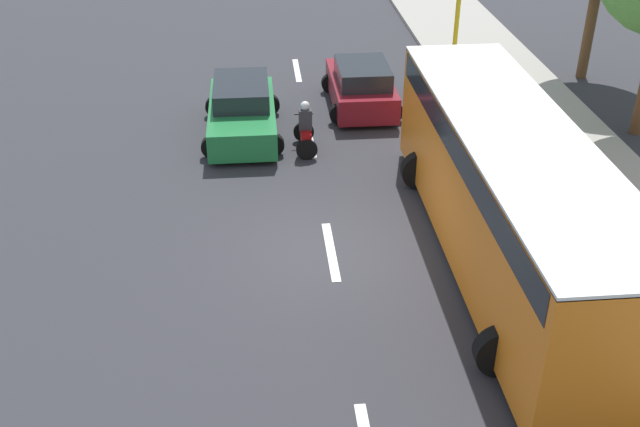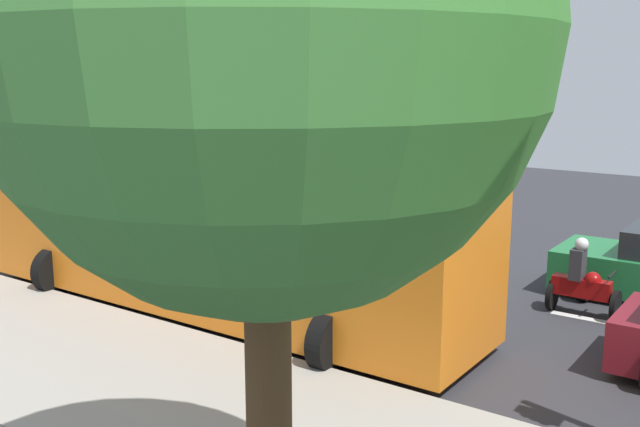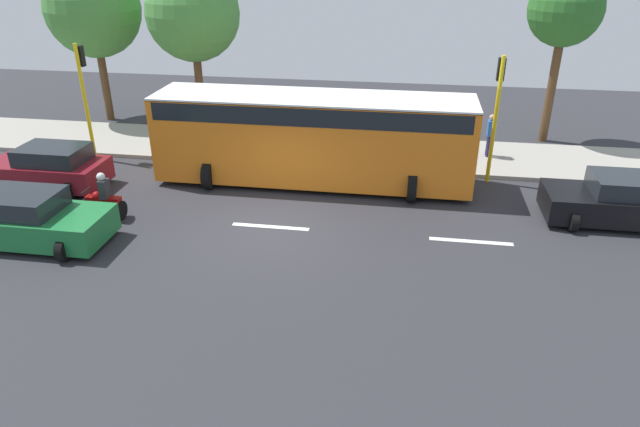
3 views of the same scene
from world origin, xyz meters
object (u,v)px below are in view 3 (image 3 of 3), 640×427
(car_maroon, at_px, (49,168))
(motorcycle, at_px, (103,199))
(street_tree_north, at_px, (93,10))
(pedestrian_near_signal, at_px, (490,134))
(traffic_light_midblock, at_px, (497,102))
(city_bus, at_px, (313,133))
(street_tree_south, at_px, (193,14))
(car_green, at_px, (27,219))
(street_tree_center, at_px, (565,11))
(traffic_light_corner, at_px, (84,85))
(car_black, at_px, (621,201))

(car_maroon, bearing_deg, motorcycle, -123.34)
(motorcycle, height_order, street_tree_north, street_tree_north)
(pedestrian_near_signal, bearing_deg, traffic_light_midblock, 173.99)
(city_bus, relative_size, street_tree_south, 1.56)
(motorcycle, bearing_deg, street_tree_south, 1.88)
(car_maroon, bearing_deg, car_green, -155.78)
(street_tree_center, bearing_deg, car_green, 125.78)
(pedestrian_near_signal, height_order, traffic_light_midblock, traffic_light_midblock)
(street_tree_south, relative_size, street_tree_center, 1.02)
(street_tree_center, bearing_deg, traffic_light_corner, 105.58)
(pedestrian_near_signal, bearing_deg, car_black, -146.24)
(traffic_light_midblock, xyz_separation_m, street_tree_south, (4.94, 12.55, 2.07))
(traffic_light_midblock, bearing_deg, motorcycle, 112.38)
(car_black, height_order, city_bus, city_bus)
(car_green, distance_m, traffic_light_midblock, 15.36)
(car_black, xyz_separation_m, street_tree_north, (7.98, 20.97, 4.37))
(traffic_light_corner, distance_m, street_tree_south, 6.01)
(motorcycle, bearing_deg, car_maroon, 56.66)
(car_green, relative_size, traffic_light_corner, 1.00)
(car_maroon, relative_size, pedestrian_near_signal, 2.36)
(street_tree_north, height_order, street_tree_center, street_tree_north)
(car_black, distance_m, motorcycle, 16.02)
(street_tree_south, xyz_separation_m, street_tree_north, (0.23, 4.78, 0.08))
(car_maroon, xyz_separation_m, traffic_light_midblock, (3.01, -15.30, 2.22))
(car_maroon, bearing_deg, traffic_light_midblock, -78.86)
(car_green, bearing_deg, city_bus, -52.42)
(car_maroon, relative_size, street_tree_south, 0.56)
(street_tree_north, bearing_deg, traffic_light_midblock, -106.61)
(car_maroon, height_order, street_tree_north, street_tree_north)
(traffic_light_midblock, height_order, street_tree_center, street_tree_center)
(city_bus, bearing_deg, car_black, -99.64)
(car_black, xyz_separation_m, traffic_light_corner, (2.81, 18.91, 2.22))
(pedestrian_near_signal, bearing_deg, car_maroon, 108.80)
(city_bus, height_order, traffic_light_midblock, traffic_light_midblock)
(motorcycle, distance_m, pedestrian_near_signal, 14.46)
(car_green, distance_m, pedestrian_near_signal, 16.55)
(car_green, relative_size, traffic_light_midblock, 1.00)
(city_bus, bearing_deg, motorcycle, 122.99)
(traffic_light_corner, height_order, street_tree_north, street_tree_north)
(car_green, xyz_separation_m, street_tree_south, (11.75, -1.04, 4.28))
(car_maroon, distance_m, traffic_light_corner, 3.74)
(car_green, bearing_deg, motorcycle, -37.59)
(motorcycle, bearing_deg, traffic_light_corner, 31.21)
(street_tree_north, bearing_deg, car_maroon, -166.01)
(street_tree_north, bearing_deg, car_green, -162.64)
(car_black, xyz_separation_m, street_tree_center, (7.87, 0.75, 4.67))
(traffic_light_midblock, distance_m, street_tree_south, 13.65)
(car_green, bearing_deg, traffic_light_midblock, -63.39)
(car_maroon, relative_size, traffic_light_corner, 0.89)
(motorcycle, distance_m, street_tree_south, 10.89)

